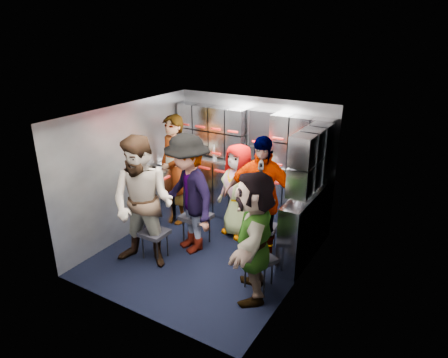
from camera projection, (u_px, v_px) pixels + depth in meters
The scene contains 29 objects.
floor at pixel (206, 254), 5.92m from camera, with size 3.00×3.00×0.00m, color black.
wall_back at pixel (253, 159), 6.74m from camera, with size 2.80×0.04×2.10m, color gray.
wall_left at pixel (129, 171), 6.21m from camera, with size 0.04×3.00×2.10m, color gray.
wall_right at pixel (300, 211), 4.87m from camera, with size 0.04×3.00×2.10m, color gray.
ceiling at pixel (203, 114), 5.15m from camera, with size 2.80×3.00×0.02m, color silver.
cart_bank_back at pixel (247, 193), 6.77m from camera, with size 2.68×0.38×0.99m, color #9FA4AE.
cart_bank_left at pixel (165, 194), 6.76m from camera, with size 0.38×0.76×0.99m, color #9FA4AE.
counter at pixel (248, 165), 6.58m from camera, with size 2.68×0.42×0.03m, color #B8BBC0.
locker_bank_back at pixel (250, 136), 6.46m from camera, with size 2.68×0.28×0.82m, color #9FA4AE.
locker_bank_right at pixel (311, 159), 5.34m from camera, with size 0.28×1.00×0.82m, color #9FA4AE.
right_cabinet at pixel (303, 228), 5.62m from camera, with size 0.28×1.20×1.00m, color #9FA4AE.
coffee_niche at pixel (262, 138), 6.43m from camera, with size 0.46×0.16×0.84m, color black, non-canonical shape.
red_latch_strip at pixel (242, 176), 6.47m from camera, with size 2.60×0.02×0.03m, color #A21610.
jump_seat_near_left at pixel (154, 234), 5.70m from camera, with size 0.36×0.35×0.43m.
jump_seat_mid_left at pixel (196, 218), 6.05m from camera, with size 0.43×0.41×0.49m.
jump_seat_center at pixel (243, 209), 6.51m from camera, with size 0.38×0.37×0.42m.
jump_seat_mid_right at pixel (264, 228), 5.91m from camera, with size 0.38×0.36×0.40m.
jump_seat_near_right at pixel (259, 260), 5.07m from camera, with size 0.47×0.46×0.43m.
attendant_standing at pixel (174, 170), 6.62m from camera, with size 0.67×0.44×1.84m, color black.
attendant_arc_a at pixel (143, 204), 5.35m from camera, with size 0.91×0.71×1.87m, color black.
attendant_arc_b at pixel (188, 194), 5.74m from camera, with size 1.16×0.67×1.79m, color black.
attendant_arc_c at pixel (238, 191), 6.22m from camera, with size 0.74×0.48×1.51m, color black.
attendant_arc_d at pixel (260, 199), 5.57m from camera, with size 1.06×0.44×1.82m, color black.
attendant_arc_e at pixel (254, 236), 4.76m from camera, with size 1.53×0.49×1.65m, color black.
bottle_left at pixel (195, 148), 6.98m from camera, with size 0.07×0.07×0.24m, color white.
bottle_mid at pixel (215, 151), 6.78m from camera, with size 0.07×0.07×0.25m, color white.
bottle_right at pixel (305, 167), 6.01m from camera, with size 0.07×0.07×0.28m, color white.
cup_left at pixel (187, 151), 7.07m from camera, with size 0.07×0.07×0.11m, color beige.
cup_right at pixel (320, 176), 5.91m from camera, with size 0.09×0.09×0.10m, color beige.
Camera 1 is at (2.85, -4.25, 3.19)m, focal length 32.00 mm.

